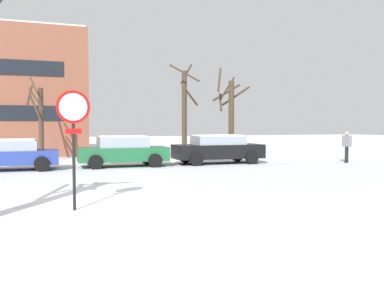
{
  "coord_description": "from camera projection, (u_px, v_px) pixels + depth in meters",
  "views": [
    {
      "loc": [
        -1.69,
        -11.63,
        1.95
      ],
      "look_at": [
        4.39,
        4.89,
        1.16
      ],
      "focal_mm": 39.98,
      "sensor_mm": 36.0,
      "label": 1
    }
  ],
  "objects": [
    {
      "name": "ground_plane",
      "position": [
        103.0,
        197.0,
        11.58
      ],
      "size": [
        120.0,
        120.0,
        0.0
      ],
      "primitive_type": "plane",
      "color": "white"
    },
    {
      "name": "road_surface",
      "position": [
        88.0,
        182.0,
        14.61
      ],
      "size": [
        80.0,
        8.47,
        0.0
      ],
      "color": "silver",
      "rests_on": "ground"
    },
    {
      "name": "stop_sign",
      "position": [
        73.0,
        126.0,
        9.73
      ],
      "size": [
        0.76,
        0.17,
        2.74
      ],
      "color": "black",
      "rests_on": "ground"
    },
    {
      "name": "parked_car_blue",
      "position": [
        11.0,
        154.0,
        18.3
      ],
      "size": [
        3.91,
        2.19,
        1.35
      ],
      "color": "#283D93",
      "rests_on": "ground"
    },
    {
      "name": "parked_car_green",
      "position": [
        123.0,
        151.0,
        19.96
      ],
      "size": [
        4.17,
        2.08,
        1.45
      ],
      "color": "#1E6038",
      "rests_on": "ground"
    },
    {
      "name": "parked_car_black",
      "position": [
        218.0,
        149.0,
        21.55
      ],
      "size": [
        4.54,
        2.08,
        1.45
      ],
      "color": "black",
      "rests_on": "ground"
    },
    {
      "name": "pedestrian_crossing",
      "position": [
        347.0,
        144.0,
        22.01
      ],
      "size": [
        0.38,
        0.44,
        1.63
      ],
      "color": "black",
      "rests_on": "ground"
    },
    {
      "name": "tree_far_left",
      "position": [
        230.0,
        113.0,
        25.34
      ],
      "size": [
        2.31,
        1.71,
        5.43
      ],
      "color": "#423326",
      "rests_on": "ground"
    },
    {
      "name": "tree_far_right",
      "position": [
        185.0,
        111.0,
        25.01
      ],
      "size": [
        1.9,
        1.67,
        5.55
      ],
      "color": "#423326",
      "rests_on": "ground"
    },
    {
      "name": "tree_far_mid",
      "position": [
        40.0,
        120.0,
        22.57
      ],
      "size": [
        0.9,
        1.37,
        4.48
      ],
      "color": "#423326",
      "rests_on": "ground"
    }
  ]
}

